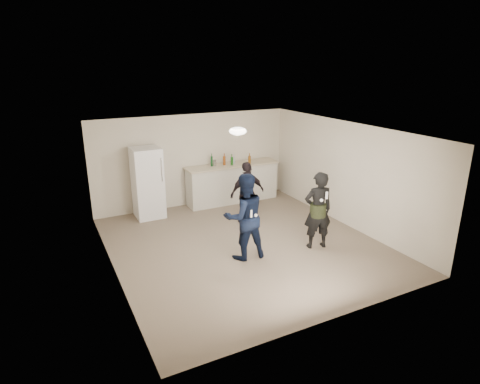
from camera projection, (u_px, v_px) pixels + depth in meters
name	position (u px, v px, depth m)	size (l,w,h in m)	color
floor	(244.00, 244.00, 8.80)	(6.00, 6.00, 0.00)	#6B5B4C
ceiling	(245.00, 131.00, 8.02)	(6.00, 6.00, 0.00)	silver
wall_back	(194.00, 160.00, 10.95)	(6.00, 6.00, 0.00)	beige
wall_front	(339.00, 246.00, 5.87)	(6.00, 6.00, 0.00)	beige
wall_left	(109.00, 211.00, 7.22)	(6.00, 6.00, 0.00)	beige
wall_right	(346.00, 174.00, 9.59)	(6.00, 6.00, 0.00)	beige
counter	(232.00, 184.00, 11.33)	(2.60, 0.56, 1.05)	beige
counter_top	(232.00, 165.00, 11.16)	(2.68, 0.64, 0.04)	beige
fridge	(148.00, 183.00, 10.11)	(0.70, 0.70, 1.80)	white
fridge_handle	(162.00, 170.00, 9.80)	(0.02, 0.02, 0.60)	silver
ceiling_dome	(238.00, 131.00, 8.29)	(0.36, 0.36, 0.16)	white
shaker	(215.00, 163.00, 10.97)	(0.08, 0.08, 0.17)	#ABABAF
man	(244.00, 217.00, 7.96)	(0.86, 0.67, 1.78)	#0F1E3F
woman	(318.00, 210.00, 8.42)	(0.61, 0.40, 1.68)	black
camo_shorts	(318.00, 210.00, 8.42)	(0.34, 0.34, 0.28)	#263317
spectator	(247.00, 193.00, 9.74)	(0.91, 0.38, 1.55)	black
remote_man	(251.00, 214.00, 7.67)	(0.04, 0.04, 0.15)	silver
nunchuk_man	(256.00, 215.00, 7.77)	(0.07, 0.07, 0.07)	white
remote_woman	(327.00, 195.00, 8.08)	(0.04, 0.04, 0.15)	white
nunchuk_woman	(322.00, 200.00, 8.10)	(0.07, 0.07, 0.07)	white
bottle_cluster	(231.00, 161.00, 11.07)	(1.12, 0.29, 0.27)	#954715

